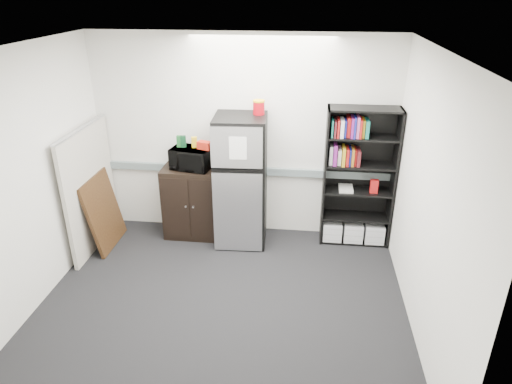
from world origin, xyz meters
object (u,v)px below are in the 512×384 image
refrigerator (241,181)px  cabinet (194,202)px  microwave (191,158)px  cubicle_partition (90,189)px  bookshelf (358,179)px

refrigerator → cabinet: bearing=170.3°
microwave → cubicle_partition: bearing=-151.8°
bookshelf → microwave: size_ratio=3.64×
bookshelf → cubicle_partition: size_ratio=1.14×
microwave → cabinet: bearing=100.3°
cabinet → refrigerator: bearing=-6.9°
cubicle_partition → microwave: 1.35m
bookshelf → microwave: bookshelf is taller
microwave → bookshelf: bearing=12.4°
microwave → refrigerator: size_ratio=0.29×
cabinet → microwave: 0.64m
cubicle_partition → refrigerator: 1.94m
bookshelf → cabinet: 2.22m
cubicle_partition → cabinet: (1.25, 0.42, -0.32)m
cubicle_partition → cabinet: size_ratio=1.63×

